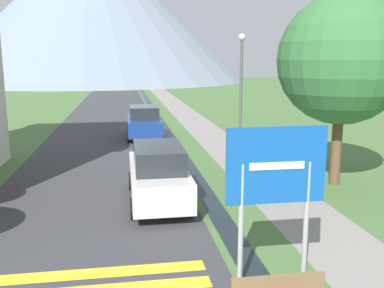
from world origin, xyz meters
The scene contains 10 objects.
ground_plane centered at (0.00, 20.00, 0.00)m, with size 160.00×160.00×0.00m, color #476B38.
road centered at (-2.50, 30.00, 0.00)m, with size 6.40×60.00×0.01m.
footpath centered at (3.60, 30.00, 0.00)m, with size 2.20×60.00×0.01m.
drainage_channel centered at (1.20, 30.00, 0.00)m, with size 0.60×60.00×0.00m.
mountain_distant centered at (-7.02, 89.15, 14.81)m, with size 61.69×61.69×29.61m.
road_sign centered at (1.40, 3.84, 2.11)m, with size 1.94×0.11×3.15m.
parked_car_near centered at (-0.40, 9.15, 0.91)m, with size 1.78×4.50×1.82m.
parked_car_far centered at (-0.28, 20.31, 0.91)m, with size 1.91×3.97×1.82m.
streetlamp centered at (3.35, 13.37, 3.17)m, with size 0.28×0.28×5.37m.
tree_by_path centered at (5.95, 10.13, 4.34)m, with size 4.39×4.39×6.54m.
Camera 1 is at (-1.39, -3.56, 4.35)m, focal length 40.00 mm.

